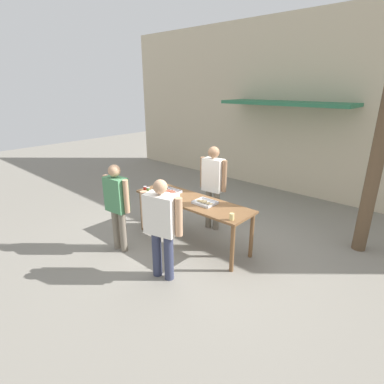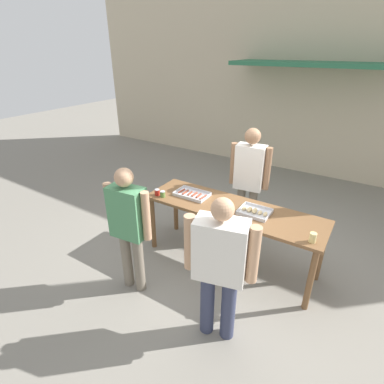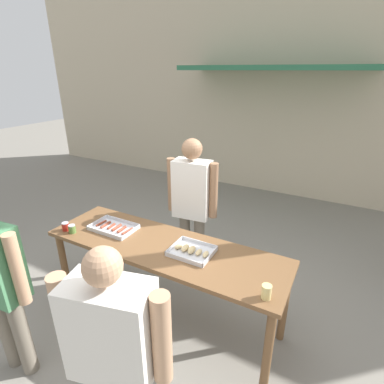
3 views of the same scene
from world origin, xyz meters
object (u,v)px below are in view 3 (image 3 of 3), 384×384
object	(u,v)px
food_tray_sausages	(114,228)
food_tray_buns	(191,251)
person_server_behind_table	(192,199)
person_customer_with_cup	(114,348)
condiment_jar_ketchup	(72,229)
beer_cup	(266,292)
condiment_jar_mustard	(66,226)

from	to	relation	value
food_tray_sausages	food_tray_buns	distance (m)	0.90
person_server_behind_table	person_customer_with_cup	distance (m)	1.90
food_tray_buns	person_customer_with_cup	xyz separation A→B (m)	(0.11, -1.12, 0.04)
person_customer_with_cup	food_tray_buns	bearing A→B (deg)	-98.26
food_tray_buns	condiment_jar_ketchup	size ratio (longest dim) A/B	4.39
condiment_jar_ketchup	person_customer_with_cup	xyz separation A→B (m)	(1.33, -0.87, 0.02)
food_tray_buns	person_customer_with_cup	size ratio (longest dim) A/B	0.24
food_tray_buns	person_server_behind_table	bearing A→B (deg)	117.77
condiment_jar_ketchup	person_customer_with_cup	world-z (taller)	person_customer_with_cup
food_tray_buns	person_server_behind_table	distance (m)	0.82
food_tray_sausages	person_server_behind_table	xyz separation A→B (m)	(0.53, 0.71, 0.16)
condiment_jar_ketchup	person_server_behind_table	bearing A→B (deg)	48.86
food_tray_buns	condiment_jar_ketchup	distance (m)	1.24
person_server_behind_table	person_customer_with_cup	world-z (taller)	person_server_behind_table
food_tray_sausages	person_customer_with_cup	bearing A→B (deg)	-47.86
beer_cup	person_server_behind_table	distance (m)	1.48
condiment_jar_ketchup	condiment_jar_mustard	bearing A→B (deg)	177.57
food_tray_buns	beer_cup	size ratio (longest dim) A/B	3.42
condiment_jar_mustard	beer_cup	xyz separation A→B (m)	(2.06, 0.00, 0.01)
food_tray_sausages	person_server_behind_table	size ratio (longest dim) A/B	0.27
food_tray_sausages	person_server_behind_table	distance (m)	0.90
food_tray_buns	beer_cup	distance (m)	0.79
beer_cup	person_customer_with_cup	distance (m)	1.08
condiment_jar_mustard	food_tray_buns	bearing A→B (deg)	10.76
food_tray_buns	beer_cup	world-z (taller)	beer_cup
food_tray_sausages	food_tray_buns	xyz separation A→B (m)	(0.90, -0.00, 0.01)
condiment_jar_ketchup	beer_cup	distance (m)	1.96
condiment_jar_mustard	person_customer_with_cup	world-z (taller)	person_customer_with_cup
food_tray_sausages	beer_cup	distance (m)	1.67
condiment_jar_mustard	person_customer_with_cup	bearing A→B (deg)	-31.46
condiment_jar_ketchup	beer_cup	xyz separation A→B (m)	(1.96, 0.01, 0.01)
food_tray_buns	person_customer_with_cup	world-z (taller)	person_customer_with_cup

